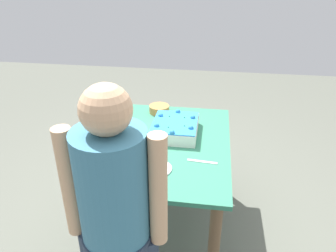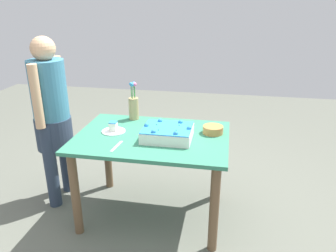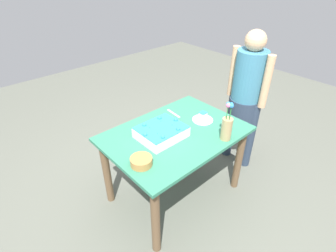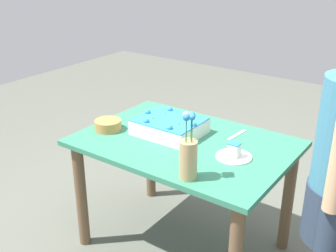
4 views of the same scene
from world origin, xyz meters
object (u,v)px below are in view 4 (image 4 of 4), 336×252
object	(u,v)px
serving_plate_with_slice	(234,153)
flower_vase	(188,155)
cake_knife	(237,135)
sheet_cake	(170,126)
fruit_bowl	(108,125)

from	to	relation	value
serving_plate_with_slice	flower_vase	distance (m)	0.35
serving_plate_with_slice	cake_knife	bearing A→B (deg)	113.57
sheet_cake	fruit_bowl	bearing A→B (deg)	-153.07
serving_plate_with_slice	cake_knife	distance (m)	0.30
sheet_cake	serving_plate_with_slice	xyz separation A→B (m)	(0.46, -0.06, -0.02)
cake_knife	fruit_bowl	distance (m)	0.79
serving_plate_with_slice	cake_knife	xyz separation A→B (m)	(-0.12, 0.27, -0.02)
serving_plate_with_slice	cake_knife	world-z (taller)	serving_plate_with_slice
sheet_cake	serving_plate_with_slice	world-z (taller)	sheet_cake
sheet_cake	cake_knife	size ratio (longest dim) A/B	2.01
sheet_cake	fruit_bowl	world-z (taller)	sheet_cake
cake_knife	flower_vase	world-z (taller)	flower_vase
sheet_cake	serving_plate_with_slice	bearing A→B (deg)	-7.15
flower_vase	fruit_bowl	size ratio (longest dim) A/B	2.08
sheet_cake	flower_vase	world-z (taller)	flower_vase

